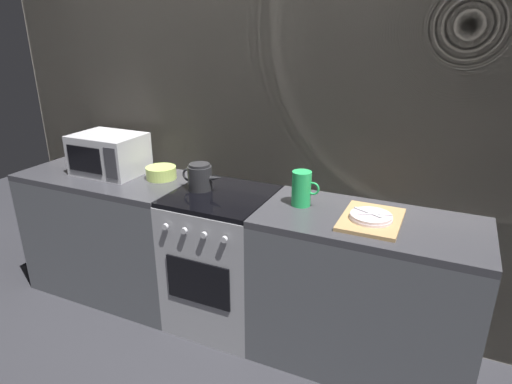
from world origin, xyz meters
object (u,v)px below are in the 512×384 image
(mixing_bowl, at_px, (161,173))
(kettle, at_px, (200,177))
(microwave, at_px, (109,154))
(pitcher, at_px, (302,188))
(stove_unit, at_px, (223,259))
(dish_pile, at_px, (371,219))

(mixing_bowl, bearing_deg, kettle, -11.36)
(microwave, bearing_deg, mixing_bowl, 6.57)
(kettle, relative_size, pitcher, 1.42)
(kettle, bearing_deg, stove_unit, -7.13)
(kettle, xyz_separation_m, pitcher, (0.65, 0.02, 0.02))
(kettle, bearing_deg, microwave, 178.08)
(stove_unit, bearing_deg, mixing_bowl, 169.93)
(pitcher, bearing_deg, dish_pile, -8.98)
(stove_unit, distance_m, mixing_bowl, 0.71)
(stove_unit, distance_m, kettle, 0.55)
(microwave, distance_m, dish_pile, 1.80)
(mixing_bowl, distance_m, dish_pile, 1.41)
(mixing_bowl, bearing_deg, microwave, -173.43)
(kettle, xyz_separation_m, dish_pile, (1.06, -0.04, -0.06))
(dish_pile, bearing_deg, stove_unit, 178.43)
(stove_unit, relative_size, mixing_bowl, 4.50)
(stove_unit, height_order, dish_pile, dish_pile)
(microwave, xyz_separation_m, pitcher, (1.39, -0.00, -0.03))
(microwave, height_order, kettle, microwave)
(microwave, bearing_deg, kettle, -1.92)
(stove_unit, bearing_deg, microwave, 177.17)
(mixing_bowl, relative_size, dish_pile, 0.50)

